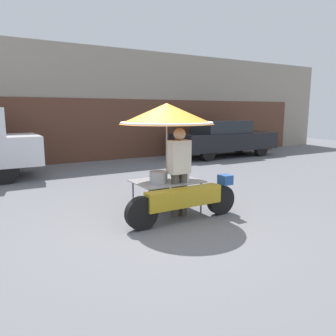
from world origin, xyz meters
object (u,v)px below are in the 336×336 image
vendor_person (179,167)px  potted_plant (268,140)px  vendor_motorcycle_cart (169,130)px  parked_car (224,138)px

vendor_person → potted_plant: size_ratio=1.91×
vendor_motorcycle_cart → vendor_person: 0.71m
vendor_motorcycle_cart → parked_car: (6.05, 5.65, -0.79)m
vendor_person → parked_car: vendor_person is taller
vendor_motorcycle_cart → potted_plant: 11.74m
vendor_person → potted_plant: 11.75m
parked_car → vendor_motorcycle_cart: bearing=-136.9°
parked_car → vendor_person: bearing=-135.4°
vendor_motorcycle_cart → vendor_person: size_ratio=1.35×
potted_plant → vendor_motorcycle_cart: bearing=-145.9°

